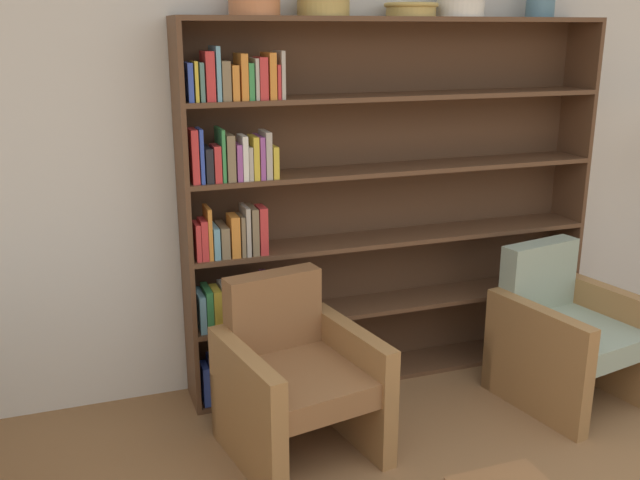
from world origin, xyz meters
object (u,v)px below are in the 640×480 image
Objects in this scene: bowl_slate at (460,5)px; armchair_leather at (296,377)px; bookshelf at (359,207)px; bowl_stoneware at (411,9)px; bowl_terracotta at (254,2)px; armchair_cushioned at (566,333)px; bowl_sage at (323,4)px.

bowl_slate is 2.13m from armchair_leather.
bowl_stoneware is at bearing -4.76° from bookshelf.
bowl_slate is at bearing 0.00° from bowl_stoneware.
bookshelf reaches higher than armchair_leather.
bowl_terracotta reaches higher than armchair_leather.
bowl_terracotta is 2.38m from armchair_cushioned.
armchair_cushioned is at bearing -26.49° from bowl_sage.
bowl_sage is (-0.22, -0.02, 1.06)m from bookshelf.
bowl_terracotta is at bearing -31.98° from armchair_cushioned.
armchair_cushioned is (0.71, -0.59, -1.68)m from bowl_stoneware.
bowl_stoneware is 0.34× the size of armchair_cushioned.
bookshelf is 8.30× the size of bowl_sage.
bowl_terracotta is at bearing 180.00° from bowl_sage.
armchair_cushioned is at bearing -40.02° from bowl_stoneware.
bowl_slate is (1.13, 0.00, 0.00)m from bowl_terracotta.
bowl_sage is at bearing -130.95° from armchair_leather.
bookshelf is at bearing 175.24° from bowl_stoneware.
bowl_stoneware is (0.84, -0.00, -0.02)m from bowl_terracotta.
bowl_sage is 0.48m from bowl_stoneware.
bowl_stoneware is 0.29m from bowl_slate.
bowl_stoneware is 1.92m from armchair_cushioned.
armchair_leather is (-0.57, -0.62, -0.64)m from bookshelf.
bowl_slate reaches higher than armchair_cushioned.
bowl_sage reaches higher than armchair_leather.
bowl_slate is 0.34× the size of armchair_leather.
bowl_stoneware is (0.26, -0.02, 1.05)m from bookshelf.
bookshelf is 2.88× the size of armchair_leather.
bowl_terracotta is (-0.57, -0.02, 1.07)m from bookshelf.
bowl_stoneware reaches higher than armchair_cushioned.
bowl_slate is (0.29, 0.00, 0.02)m from bowl_stoneware.
bowl_terracotta is at bearing 180.00° from bowl_stoneware.
armchair_leather is at bearing -152.18° from bowl_slate.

